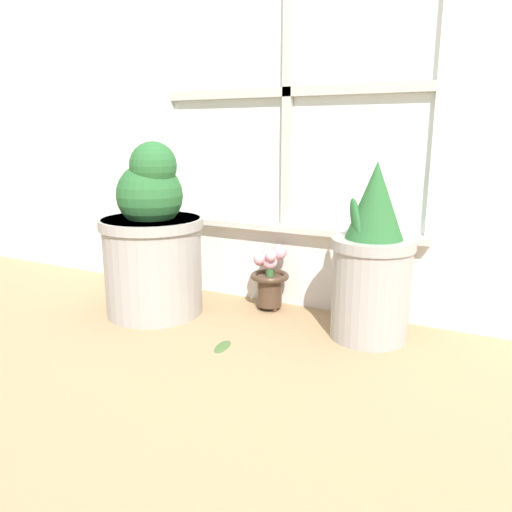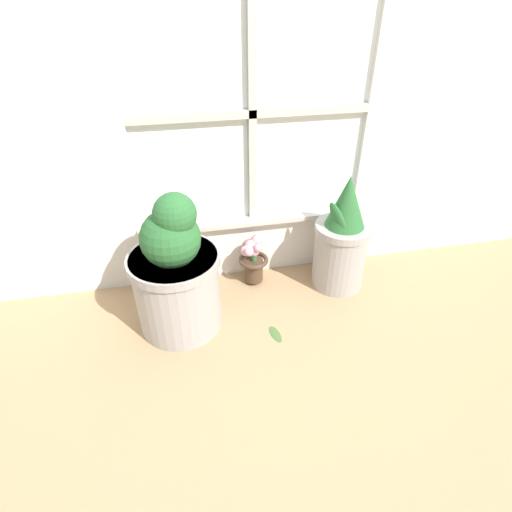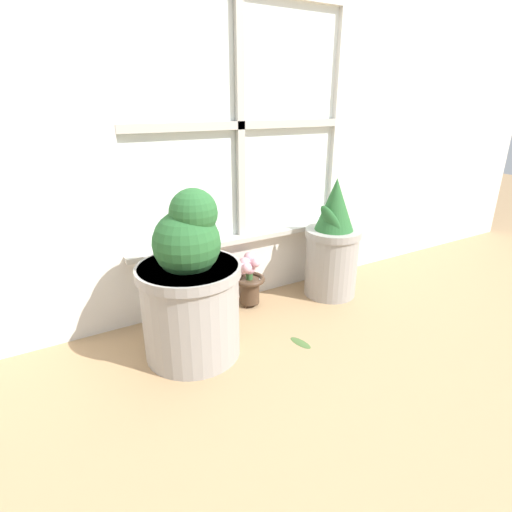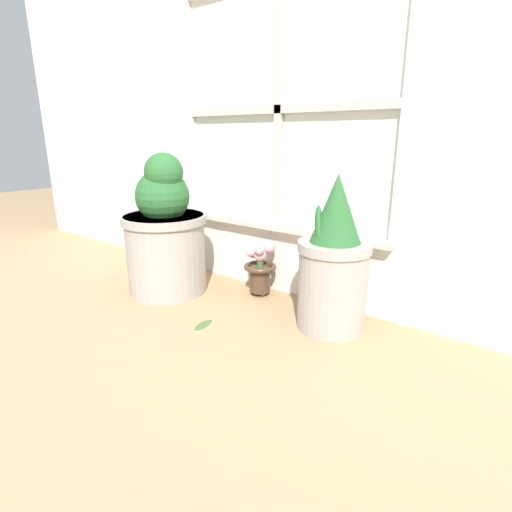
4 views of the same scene
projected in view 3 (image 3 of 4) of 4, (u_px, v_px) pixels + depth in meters
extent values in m
plane|color=tan|center=(310.00, 351.00, 1.63)|extent=(10.00, 10.00, 0.00)
cube|color=silver|center=(448.00, 46.00, 2.30)|extent=(1.65, 0.05, 2.50)
cube|color=silver|center=(241.00, 265.00, 2.04)|extent=(1.09, 0.05, 0.34)
cube|color=white|center=(237.00, 125.00, 1.81)|extent=(1.09, 0.02, 1.03)
cube|color=#BCB7AD|center=(240.00, 125.00, 1.79)|extent=(0.04, 0.02, 1.03)
cube|color=#BCB7AD|center=(240.00, 125.00, 1.79)|extent=(1.09, 0.02, 0.04)
cube|color=#BCB7AD|center=(245.00, 238.00, 1.95)|extent=(1.15, 0.06, 0.02)
cylinder|color=#9E9993|center=(191.00, 310.00, 1.55)|extent=(0.37, 0.37, 0.38)
cylinder|color=#9E9993|center=(188.00, 270.00, 1.49)|extent=(0.40, 0.40, 0.04)
cylinder|color=#38281E|center=(188.00, 267.00, 1.49)|extent=(0.34, 0.34, 0.01)
sphere|color=#28602D|center=(187.00, 243.00, 1.45)|extent=(0.25, 0.25, 0.25)
sphere|color=#28602D|center=(193.00, 213.00, 1.42)|extent=(0.18, 0.18, 0.18)
ellipsoid|color=#28602D|center=(192.00, 240.00, 1.53)|extent=(0.11, 0.09, 0.18)
cylinder|color=#9E9993|center=(331.00, 262.00, 2.06)|extent=(0.27, 0.27, 0.35)
cylinder|color=#9E9993|center=(333.00, 233.00, 2.00)|extent=(0.28, 0.28, 0.04)
cylinder|color=#38281E|center=(334.00, 230.00, 1.99)|extent=(0.24, 0.24, 0.01)
cone|color=#28602D|center=(336.00, 204.00, 1.95)|extent=(0.19, 0.19, 0.26)
ellipsoid|color=#28602D|center=(331.00, 220.00, 1.92)|extent=(0.11, 0.14, 0.17)
sphere|color=#473323|center=(246.00, 300.00, 2.02)|extent=(0.02, 0.02, 0.02)
sphere|color=#473323|center=(246.00, 306.00, 1.96)|extent=(0.02, 0.02, 0.02)
sphere|color=#473323|center=(257.00, 303.00, 1.99)|extent=(0.02, 0.02, 0.02)
cylinder|color=#473323|center=(249.00, 290.00, 1.97)|extent=(0.10, 0.10, 0.12)
torus|color=#473323|center=(249.00, 279.00, 1.95)|extent=(0.16, 0.16, 0.02)
cylinder|color=#386633|center=(249.00, 273.00, 1.93)|extent=(0.03, 0.03, 0.07)
sphere|color=#DB9EAD|center=(249.00, 268.00, 1.92)|extent=(0.06, 0.06, 0.06)
sphere|color=#DB9EAD|center=(250.00, 258.00, 1.95)|extent=(0.06, 0.06, 0.06)
sphere|color=#DB9EAD|center=(245.00, 263.00, 1.93)|extent=(0.06, 0.06, 0.06)
sphere|color=#DB9EAD|center=(242.00, 269.00, 1.90)|extent=(0.05, 0.05, 0.05)
sphere|color=#DB9EAD|center=(247.00, 268.00, 1.88)|extent=(0.05, 0.05, 0.05)
sphere|color=#DB9EAD|center=(255.00, 263.00, 1.90)|extent=(0.04, 0.04, 0.04)
ellipsoid|color=#476633|center=(300.00, 342.00, 1.68)|extent=(0.06, 0.12, 0.01)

